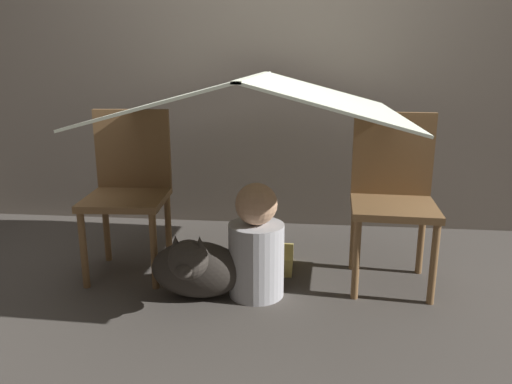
% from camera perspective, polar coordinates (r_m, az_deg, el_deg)
% --- Properties ---
extents(ground_plane, '(8.80, 8.80, 0.00)m').
position_cam_1_polar(ground_plane, '(2.59, -0.32, -11.13)').
color(ground_plane, '#47423D').
extents(wall_back, '(7.00, 0.05, 2.50)m').
position_cam_1_polar(wall_back, '(3.43, 1.80, 16.80)').
color(wall_back, '#6B6056').
rests_on(wall_back, ground_plane).
extents(chair_left, '(0.45, 0.45, 0.88)m').
position_cam_1_polar(chair_left, '(2.78, -14.30, 0.80)').
color(chair_left, brown).
rests_on(chair_left, ground_plane).
extents(chair_right, '(0.43, 0.43, 0.88)m').
position_cam_1_polar(chair_right, '(2.65, 15.36, 0.01)').
color(chair_right, brown).
rests_on(chair_right, ground_plane).
extents(sheet_canopy, '(1.39, 1.34, 0.20)m').
position_cam_1_polar(sheet_canopy, '(2.47, 0.00, 11.02)').
color(sheet_canopy, silver).
extents(person_front, '(0.27, 0.27, 0.57)m').
position_cam_1_polar(person_front, '(2.45, 0.04, -6.29)').
color(person_front, '#B2B2B7').
rests_on(person_front, ground_plane).
extents(dog, '(0.46, 0.41, 0.38)m').
position_cam_1_polar(dog, '(2.44, -6.91, -8.56)').
color(dog, '#332D28').
rests_on(dog, ground_plane).
extents(floor_cushion, '(0.32, 0.26, 0.10)m').
position_cam_1_polar(floor_cushion, '(2.84, 0.93, -7.64)').
color(floor_cushion, '#E5CC66').
rests_on(floor_cushion, ground_plane).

